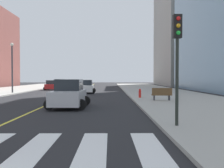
{
  "coord_description": "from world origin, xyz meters",
  "views": [
    {
      "loc": [
        5.04,
        -4.33,
        2.23
      ],
      "look_at": [
        5.32,
        30.1,
        1.34
      ],
      "focal_mm": 42.07,
      "sensor_mm": 36.0,
      "label": 1
    }
  ],
  "objects_px": {
    "car_blue_nearest": "(60,84)",
    "traffic_light_near_corner": "(177,48)",
    "car_white_third": "(86,87)",
    "street_lamp": "(12,63)",
    "park_bench": "(162,94)",
    "fire_hydrant": "(140,93)",
    "car_red_second": "(52,85)",
    "car_silver_fourth": "(69,94)"
  },
  "relations": [
    {
      "from": "car_blue_nearest",
      "to": "traffic_light_near_corner",
      "type": "bearing_deg",
      "value": -71.5
    },
    {
      "from": "car_white_third",
      "to": "street_lamp",
      "type": "distance_m",
      "value": 10.49
    },
    {
      "from": "park_bench",
      "to": "street_lamp",
      "type": "xyz_separation_m",
      "value": [
        -17.85,
        11.93,
        3.46
      ]
    },
    {
      "from": "fire_hydrant",
      "to": "car_red_second",
      "type": "bearing_deg",
      "value": 124.47
    },
    {
      "from": "car_silver_fourth",
      "to": "fire_hydrant",
      "type": "relative_size",
      "value": 5.26
    },
    {
      "from": "car_blue_nearest",
      "to": "car_red_second",
      "type": "relative_size",
      "value": 1.09
    },
    {
      "from": "car_silver_fourth",
      "to": "traffic_light_near_corner",
      "type": "height_order",
      "value": "traffic_light_near_corner"
    },
    {
      "from": "car_white_third",
      "to": "car_blue_nearest",
      "type": "bearing_deg",
      "value": -69.45
    },
    {
      "from": "car_red_second",
      "to": "car_silver_fourth",
      "type": "height_order",
      "value": "car_silver_fourth"
    },
    {
      "from": "car_white_third",
      "to": "traffic_light_near_corner",
      "type": "distance_m",
      "value": 26.34
    },
    {
      "from": "car_silver_fourth",
      "to": "traffic_light_near_corner",
      "type": "bearing_deg",
      "value": 127.46
    },
    {
      "from": "fire_hydrant",
      "to": "traffic_light_near_corner",
      "type": "bearing_deg",
      "value": -90.68
    },
    {
      "from": "park_bench",
      "to": "fire_hydrant",
      "type": "distance_m",
      "value": 3.57
    },
    {
      "from": "traffic_light_near_corner",
      "to": "park_bench",
      "type": "bearing_deg",
      "value": -98.28
    },
    {
      "from": "car_white_third",
      "to": "car_silver_fourth",
      "type": "distance_m",
      "value": 17.48
    },
    {
      "from": "car_silver_fourth",
      "to": "street_lamp",
      "type": "xyz_separation_m",
      "value": [
        -10.17,
        16.25,
        3.18
      ]
    },
    {
      "from": "park_bench",
      "to": "fire_hydrant",
      "type": "height_order",
      "value": "park_bench"
    },
    {
      "from": "car_silver_fourth",
      "to": "fire_hydrant",
      "type": "height_order",
      "value": "car_silver_fourth"
    },
    {
      "from": "car_red_second",
      "to": "traffic_light_near_corner",
      "type": "distance_m",
      "value": 37.42
    },
    {
      "from": "car_white_third",
      "to": "car_silver_fourth",
      "type": "bearing_deg",
      "value": 89.41
    },
    {
      "from": "car_blue_nearest",
      "to": "park_bench",
      "type": "bearing_deg",
      "value": -62.37
    },
    {
      "from": "car_white_third",
      "to": "fire_hydrant",
      "type": "bearing_deg",
      "value": 121.03
    },
    {
      "from": "car_red_second",
      "to": "street_lamp",
      "type": "xyz_separation_m",
      "value": [
        -2.91,
        -10.68,
        3.36
      ]
    },
    {
      "from": "car_silver_fourth",
      "to": "park_bench",
      "type": "height_order",
      "value": "car_silver_fourth"
    },
    {
      "from": "car_red_second",
      "to": "car_white_third",
      "type": "distance_m",
      "value": 11.75
    },
    {
      "from": "car_blue_nearest",
      "to": "car_red_second",
      "type": "height_order",
      "value": "car_blue_nearest"
    },
    {
      "from": "car_blue_nearest",
      "to": "traffic_light_near_corner",
      "type": "distance_m",
      "value": 44.52
    },
    {
      "from": "car_silver_fourth",
      "to": "street_lamp",
      "type": "distance_m",
      "value": 19.44
    },
    {
      "from": "car_white_third",
      "to": "fire_hydrant",
      "type": "relative_size",
      "value": 4.72
    },
    {
      "from": "car_white_third",
      "to": "street_lamp",
      "type": "xyz_separation_m",
      "value": [
        -9.89,
        -1.22,
        3.29
      ]
    },
    {
      "from": "car_white_third",
      "to": "park_bench",
      "type": "bearing_deg",
      "value": 119.69
    },
    {
      "from": "car_white_third",
      "to": "traffic_light_near_corner",
      "type": "height_order",
      "value": "traffic_light_near_corner"
    },
    {
      "from": "car_blue_nearest",
      "to": "park_bench",
      "type": "relative_size",
      "value": 2.31
    },
    {
      "from": "street_lamp",
      "to": "car_blue_nearest",
      "type": "bearing_deg",
      "value": 80.67
    },
    {
      "from": "car_blue_nearest",
      "to": "car_white_third",
      "type": "distance_m",
      "value": 18.35
    },
    {
      "from": "traffic_light_near_corner",
      "to": "park_bench",
      "type": "xyz_separation_m",
      "value": [
        1.79,
        12.32,
        -2.8
      ]
    },
    {
      "from": "park_bench",
      "to": "street_lamp",
      "type": "bearing_deg",
      "value": 57.89
    },
    {
      "from": "car_blue_nearest",
      "to": "fire_hydrant",
      "type": "height_order",
      "value": "car_blue_nearest"
    },
    {
      "from": "traffic_light_near_corner",
      "to": "park_bench",
      "type": "relative_size",
      "value": 2.62
    },
    {
      "from": "car_red_second",
      "to": "street_lamp",
      "type": "distance_m",
      "value": 11.57
    },
    {
      "from": "car_blue_nearest",
      "to": "car_red_second",
      "type": "bearing_deg",
      "value": -89.23
    },
    {
      "from": "car_white_third",
      "to": "park_bench",
      "type": "distance_m",
      "value": 15.37
    }
  ]
}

